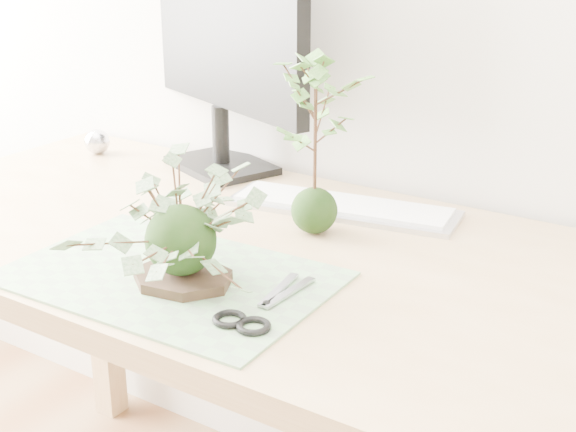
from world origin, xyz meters
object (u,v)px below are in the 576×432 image
object	(u,v)px
ivy_kokedama	(179,208)
monitor	(220,34)
desk	(283,300)
maple_kokedama	(316,98)
keyboard	(342,207)

from	to	relation	value
ivy_kokedama	monitor	xyz separation A→B (m)	(-0.30, 0.48, 0.16)
ivy_kokedama	desk	bearing A→B (deg)	75.09
maple_kokedama	keyboard	bearing A→B (deg)	95.97
desk	ivy_kokedama	world-z (taller)	ivy_kokedama
maple_kokedama	keyboard	world-z (taller)	maple_kokedama
desk	keyboard	world-z (taller)	keyboard
ivy_kokedama	keyboard	xyz separation A→B (m)	(0.04, 0.39, -0.11)
keyboard	monitor	size ratio (longest dim) A/B	0.83
desk	monitor	bearing A→B (deg)	139.17
desk	keyboard	size ratio (longest dim) A/B	3.73
desk	monitor	distance (m)	0.58
maple_kokedama	monitor	world-z (taller)	monitor
keyboard	monitor	xyz separation A→B (m)	(-0.34, 0.09, 0.27)
desk	keyboard	xyz separation A→B (m)	(-0.01, 0.21, 0.10)
maple_kokedama	keyboard	xyz separation A→B (m)	(-0.01, 0.12, -0.22)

